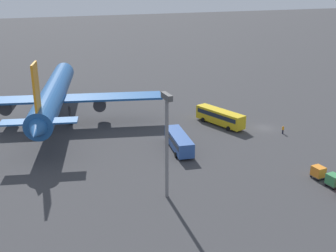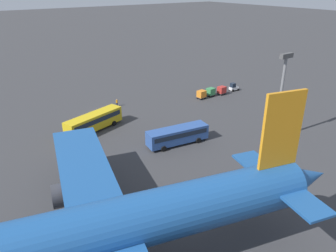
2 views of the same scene
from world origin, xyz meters
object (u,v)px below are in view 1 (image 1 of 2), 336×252
Objects in this scene: airplane at (54,95)px; cargo_cart_green at (333,180)px; worker_person at (283,130)px; cargo_cart_orange at (318,172)px; shuttle_bus_near at (220,116)px; shuttle_bus_far at (179,140)px.

airplane is 59.03m from cargo_cart_green.
worker_person is 0.82× the size of cargo_cart_orange.
airplane is at bearing 47.95° from shuttle_bus_near.
worker_person is (-24.53, -42.51, -5.54)m from airplane.
airplane is at bearing 36.98° from cargo_cart_green.
shuttle_bus_near is at bearing 44.39° from worker_person.
airplane is 25.20× the size of cargo_cart_green.
cargo_cart_green is (-22.44, 7.14, 0.32)m from worker_person.
shuttle_bus_near reaches higher than shuttle_bus_far.
worker_person is 0.82× the size of cargo_cart_green.
airplane reaches higher than cargo_cart_green.
worker_person is (-9.67, -9.47, -1.13)m from shuttle_bus_near.
worker_person is 23.55m from cargo_cart_green.
shuttle_bus_far is 5.38× the size of cargo_cart_green.
cargo_cart_green is at bearing 162.34° from worker_person.
cargo_cart_orange is (-28.94, -2.15, -0.81)m from shuttle_bus_near.
worker_person is at bearing -153.46° from shuttle_bus_near.
shuttle_bus_near reaches higher than worker_person.
shuttle_bus_far is at bearing 107.05° from shuttle_bus_near.
shuttle_bus_near is at bearing 4.14° from cargo_cart_green.
cargo_cart_orange reaches higher than worker_person.
airplane is at bearing 60.02° from worker_person.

